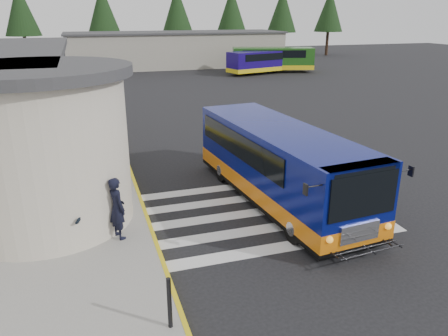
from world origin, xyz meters
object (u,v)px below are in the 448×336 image
object	(u,v)px
transit_bus	(279,167)
bollard	(169,303)
far_bus_b	(273,58)
far_bus_a	(262,61)
pedestrian_b	(71,220)
pedestrian_a	(117,208)

from	to	relation	value
transit_bus	bollard	world-z (taller)	transit_bus
transit_bus	far_bus_b	size ratio (longest dim) A/B	1.03
transit_bus	bollard	size ratio (longest dim) A/B	8.18
transit_bus	far_bus_a	distance (m)	34.87
far_bus_a	bollard	bearing A→B (deg)	138.91
pedestrian_b	far_bus_b	bearing A→B (deg)	124.03
pedestrian_a	bollard	distance (m)	4.36
far_bus_a	far_bus_b	distance (m)	1.86
far_bus_a	pedestrian_a	bearing A→B (deg)	135.30
transit_bus	pedestrian_a	size ratio (longest dim) A/B	5.18
pedestrian_a	pedestrian_b	xyz separation A→B (m)	(-1.26, -0.30, -0.03)
pedestrian_a	pedestrian_b	bearing A→B (deg)	81.46
pedestrian_a	far_bus_a	world-z (taller)	far_bus_a
pedestrian_b	far_bus_b	size ratio (longest dim) A/B	0.19
pedestrian_a	far_bus_b	world-z (taller)	far_bus_b
bollard	far_bus_a	xyz separation A→B (m)	(17.93, 38.02, 0.63)
bollard	far_bus_a	world-z (taller)	far_bus_a
transit_bus	far_bus_a	world-z (taller)	transit_bus
transit_bus	pedestrian_a	distance (m)	5.83
far_bus_b	pedestrian_a	bearing A→B (deg)	166.15
transit_bus	pedestrian_b	xyz separation A→B (m)	(-6.94, -1.62, -0.23)
pedestrian_b	pedestrian_a	bearing A→B (deg)	78.93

